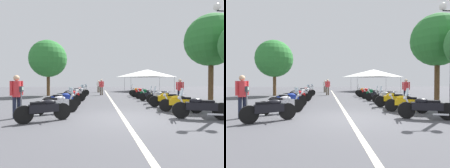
# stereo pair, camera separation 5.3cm
# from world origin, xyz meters

# --- Properties ---
(ground_plane) EXTENTS (80.00, 80.00, 0.00)m
(ground_plane) POSITION_xyz_m (0.00, 0.00, 0.00)
(ground_plane) COLOR #4C4C51
(lane_centre_stripe) EXTENTS (29.02, 0.16, 0.01)m
(lane_centre_stripe) POSITION_xyz_m (6.91, 0.00, 0.00)
(lane_centre_stripe) COLOR beige
(lane_centre_stripe) RESTS_ON ground_plane
(motorcycle_left_row_0) EXTENTS (1.10, 1.83, 1.00)m
(motorcycle_left_row_0) POSITION_xyz_m (-0.37, 3.00, 0.46)
(motorcycle_left_row_0) COLOR black
(motorcycle_left_row_0) RESTS_ON ground_plane
(motorcycle_left_row_1) EXTENTS (1.23, 1.93, 1.20)m
(motorcycle_left_row_1) POSITION_xyz_m (1.24, 2.94, 0.46)
(motorcycle_left_row_1) COLOR black
(motorcycle_left_row_1) RESTS_ON ground_plane
(motorcycle_left_row_2) EXTENTS (1.17, 2.01, 1.01)m
(motorcycle_left_row_2) POSITION_xyz_m (2.99, 3.00, 0.46)
(motorcycle_left_row_2) COLOR black
(motorcycle_left_row_2) RESTS_ON ground_plane
(motorcycle_left_row_3) EXTENTS (1.15, 1.88, 0.99)m
(motorcycle_left_row_3) POSITION_xyz_m (4.52, 3.13, 0.45)
(motorcycle_left_row_3) COLOR black
(motorcycle_left_row_3) RESTS_ON ground_plane
(motorcycle_left_row_4) EXTENTS (0.97, 2.06, 0.98)m
(motorcycle_left_row_4) POSITION_xyz_m (6.06, 2.98, 0.45)
(motorcycle_left_row_4) COLOR black
(motorcycle_left_row_4) RESTS_ON ground_plane
(motorcycle_left_row_5) EXTENTS (1.30, 1.85, 1.22)m
(motorcycle_left_row_5) POSITION_xyz_m (7.74, 2.92, 0.47)
(motorcycle_left_row_5) COLOR black
(motorcycle_left_row_5) RESTS_ON ground_plane
(motorcycle_left_row_6) EXTENTS (1.20, 1.96, 1.01)m
(motorcycle_left_row_6) POSITION_xyz_m (9.37, 3.05, 0.46)
(motorcycle_left_row_6) COLOR black
(motorcycle_left_row_6) RESTS_ON ground_plane
(motorcycle_left_row_7) EXTENTS (1.11, 1.97, 1.21)m
(motorcycle_left_row_7) POSITION_xyz_m (10.95, 2.91, 0.47)
(motorcycle_left_row_7) COLOR black
(motorcycle_left_row_7) RESTS_ON ground_plane
(motorcycle_left_row_8) EXTENTS (0.98, 1.92, 0.98)m
(motorcycle_left_row_8) POSITION_xyz_m (12.46, 3.17, 0.45)
(motorcycle_left_row_8) COLOR black
(motorcycle_left_row_8) RESTS_ON ground_plane
(motorcycle_right_row_0) EXTENTS (0.89, 2.13, 1.22)m
(motorcycle_right_row_0) POSITION_xyz_m (-0.40, -2.99, 0.47)
(motorcycle_right_row_0) COLOR black
(motorcycle_right_row_0) RESTS_ON ground_plane
(motorcycle_right_row_1) EXTENTS (0.99, 1.89, 0.99)m
(motorcycle_right_row_1) POSITION_xyz_m (1.17, -2.91, 0.45)
(motorcycle_right_row_1) COLOR black
(motorcycle_right_row_1) RESTS_ON ground_plane
(motorcycle_right_row_2) EXTENTS (0.79, 2.16, 1.21)m
(motorcycle_right_row_2) POSITION_xyz_m (2.88, -2.96, 0.47)
(motorcycle_right_row_2) COLOR black
(motorcycle_right_row_2) RESTS_ON ground_plane
(motorcycle_right_row_3) EXTENTS (0.84, 1.97, 1.20)m
(motorcycle_right_row_3) POSITION_xyz_m (4.41, -3.10, 0.46)
(motorcycle_right_row_3) COLOR black
(motorcycle_right_row_3) RESTS_ON ground_plane
(motorcycle_right_row_4) EXTENTS (0.97, 2.02, 0.98)m
(motorcycle_right_row_4) POSITION_xyz_m (6.06, -3.05, 0.45)
(motorcycle_right_row_4) COLOR black
(motorcycle_right_row_4) RESTS_ON ground_plane
(motorcycle_right_row_5) EXTENTS (0.88, 1.96, 0.98)m
(motorcycle_right_row_5) POSITION_xyz_m (7.82, -3.04, 0.45)
(motorcycle_right_row_5) COLOR black
(motorcycle_right_row_5) RESTS_ON ground_plane
(motorcycle_right_row_6) EXTENTS (0.76, 2.05, 1.01)m
(motorcycle_right_row_6) POSITION_xyz_m (9.45, -2.99, 0.46)
(motorcycle_right_row_6) COLOR black
(motorcycle_right_row_6) RESTS_ON ground_plane
(motorcycle_right_row_7) EXTENTS (0.89, 1.91, 1.19)m
(motorcycle_right_row_7) POSITION_xyz_m (10.86, -3.03, 0.46)
(motorcycle_right_row_7) COLOR black
(motorcycle_right_row_7) RESTS_ON ground_plane
(parking_meter) EXTENTS (0.19, 0.14, 1.29)m
(parking_meter) POSITION_xyz_m (0.36, 4.13, 0.90)
(parking_meter) COLOR slate
(parking_meter) RESTS_ON ground_plane
(traffic_cone_0) EXTENTS (0.36, 0.36, 0.61)m
(traffic_cone_0) POSITION_xyz_m (8.10, -4.61, 0.29)
(traffic_cone_0) COLOR orange
(traffic_cone_0) RESTS_ON ground_plane
(bystander_1) EXTENTS (0.32, 0.53, 1.70)m
(bystander_1) POSITION_xyz_m (12.07, 0.70, 1.00)
(bystander_1) COLOR brown
(bystander_1) RESTS_ON ground_plane
(bystander_2) EXTENTS (0.32, 0.47, 1.61)m
(bystander_2) POSITION_xyz_m (16.62, 1.01, 0.94)
(bystander_2) COLOR brown
(bystander_2) RESTS_ON ground_plane
(bystander_3) EXTENTS (0.32, 0.46, 1.66)m
(bystander_3) POSITION_xyz_m (5.37, -4.84, 0.97)
(bystander_3) COLOR #1E2338
(bystander_3) RESTS_ON ground_plane
(bystander_4) EXTENTS (0.42, 0.38, 1.74)m
(bystander_4) POSITION_xyz_m (0.35, 4.31, 1.03)
(bystander_4) COLOR #1E2338
(bystander_4) RESTS_ON ground_plane
(roadside_tree_0) EXTENTS (3.43, 3.43, 5.94)m
(roadside_tree_0) POSITION_xyz_m (4.30, -6.47, 4.21)
(roadside_tree_0) COLOR brown
(roadside_tree_0) RESTS_ON ground_plane
(roadside_tree_1) EXTENTS (3.75, 3.75, 5.66)m
(roadside_tree_1) POSITION_xyz_m (11.61, 6.11, 3.77)
(roadside_tree_1) COLOR brown
(roadside_tree_1) RESTS_ON ground_plane
(event_tent) EXTENTS (6.43, 6.43, 3.20)m
(event_tent) POSITION_xyz_m (18.78, -6.07, 2.65)
(event_tent) COLOR white
(event_tent) RESTS_ON ground_plane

